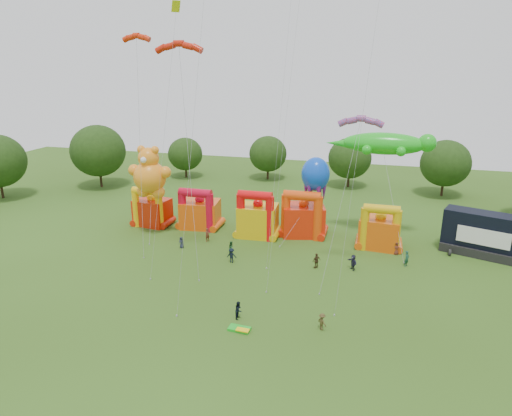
% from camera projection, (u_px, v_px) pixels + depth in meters
% --- Properties ---
extents(ground, '(160.00, 160.00, 0.00)m').
position_uv_depth(ground, '(199.00, 347.00, 39.04)').
color(ground, '#2F4C15').
rests_on(ground, ground).
extents(tree_ring, '(126.66, 128.80, 12.07)m').
position_uv_depth(tree_ring, '(185.00, 276.00, 38.02)').
color(tree_ring, '#352314').
rests_on(tree_ring, ground).
extents(bouncy_castle_0, '(5.27, 4.45, 6.10)m').
position_uv_depth(bouncy_castle_0, '(152.00, 210.00, 67.74)').
color(bouncy_castle_0, red).
rests_on(bouncy_castle_0, ground).
extents(bouncy_castle_1, '(5.86, 4.92, 6.22)m').
position_uv_depth(bouncy_castle_1, '(199.00, 212.00, 66.78)').
color(bouncy_castle_1, '#E34D0C').
rests_on(bouncy_castle_1, ground).
extents(bouncy_castle_2, '(5.43, 4.44, 6.87)m').
position_uv_depth(bouncy_castle_2, '(257.00, 218.00, 63.24)').
color(bouncy_castle_2, gold).
rests_on(bouncy_castle_2, ground).
extents(bouncy_castle_3, '(6.61, 5.78, 6.78)m').
position_uv_depth(bouncy_castle_3, '(303.00, 218.00, 63.65)').
color(bouncy_castle_3, red).
rests_on(bouncy_castle_3, ground).
extents(bouncy_castle_4, '(5.39, 4.47, 6.23)m').
position_uv_depth(bouncy_castle_4, '(380.00, 231.00, 59.35)').
color(bouncy_castle_4, '#DF530C').
rests_on(bouncy_castle_4, ground).
extents(stage_trailer, '(9.42, 6.06, 5.56)m').
position_uv_depth(stage_trailer, '(481.00, 234.00, 57.21)').
color(stage_trailer, black).
rests_on(stage_trailer, ground).
extents(teddy_bear_kite, '(6.29, 6.26, 12.72)m').
position_uv_depth(teddy_bear_kite, '(150.00, 184.00, 62.17)').
color(teddy_bear_kite, orange).
rests_on(teddy_bear_kite, ground).
extents(gecko_kite, '(14.36, 11.92, 14.53)m').
position_uv_depth(gecko_kite, '(391.00, 188.00, 58.87)').
color(gecko_kite, green).
rests_on(gecko_kite, ground).
extents(octopus_kite, '(5.61, 7.76, 11.21)m').
position_uv_depth(octopus_kite, '(304.00, 204.00, 61.65)').
color(octopus_kite, blue).
rests_on(octopus_kite, ground).
extents(parafoil_kites, '(32.01, 11.78, 27.33)m').
position_uv_depth(parafoil_kites, '(204.00, 166.00, 52.03)').
color(parafoil_kites, red).
rests_on(parafoil_kites, ground).
extents(diamond_kites, '(23.33, 19.19, 42.91)m').
position_uv_depth(diamond_kites, '(258.00, 128.00, 45.79)').
color(diamond_kites, red).
rests_on(diamond_kites, ground).
extents(folded_kite_bundle, '(2.06, 1.19, 0.31)m').
position_uv_depth(folded_kite_bundle, '(240.00, 329.00, 41.38)').
color(folded_kite_bundle, green).
rests_on(folded_kite_bundle, ground).
extents(spectator_0, '(0.81, 0.59, 1.53)m').
position_uv_depth(spectator_0, '(181.00, 242.00, 59.68)').
color(spectator_0, '#212637').
rests_on(spectator_0, ground).
extents(spectator_1, '(0.75, 0.82, 1.89)m').
position_uv_depth(spectator_1, '(208.00, 235.00, 61.82)').
color(spectator_1, maroon).
rests_on(spectator_1, ground).
extents(spectator_2, '(0.71, 0.90, 1.84)m').
position_uv_depth(spectator_2, '(232.00, 248.00, 57.40)').
color(spectator_2, '#1D4921').
rests_on(spectator_2, ground).
extents(spectator_3, '(1.23, 0.76, 1.84)m').
position_uv_depth(spectator_3, '(232.00, 255.00, 55.24)').
color(spectator_3, black).
rests_on(spectator_3, ground).
extents(spectator_4, '(1.09, 1.12, 1.89)m').
position_uv_depth(spectator_4, '(316.00, 261.00, 53.72)').
color(spectator_4, '#42301A').
rests_on(spectator_4, ground).
extents(spectator_5, '(1.47, 1.71, 1.86)m').
position_uv_depth(spectator_5, '(353.00, 262.00, 53.35)').
color(spectator_5, '#232239').
rests_on(spectator_5, ground).
extents(spectator_6, '(0.95, 0.76, 1.69)m').
position_uv_depth(spectator_6, '(396.00, 248.00, 57.57)').
color(spectator_6, '#60291B').
rests_on(spectator_6, ground).
extents(spectator_7, '(0.77, 0.84, 1.93)m').
position_uv_depth(spectator_7, '(407.00, 259.00, 54.25)').
color(spectator_7, '#1C4835').
rests_on(spectator_7, ground).
extents(spectator_8, '(0.72, 0.89, 1.75)m').
position_uv_depth(spectator_8, '(239.00, 310.00, 43.14)').
color(spectator_8, black).
rests_on(spectator_8, ground).
extents(spectator_9, '(1.18, 1.17, 1.64)m').
position_uv_depth(spectator_9, '(322.00, 322.00, 41.29)').
color(spectator_9, '#44391B').
rests_on(spectator_9, ground).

